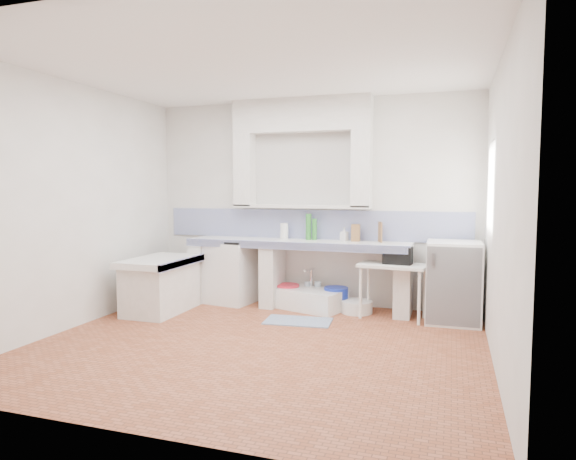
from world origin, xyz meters
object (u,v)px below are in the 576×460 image
(sink, at_px, (307,299))
(fridge, at_px, (453,282))
(side_table, at_px, (392,291))
(stove, at_px, (232,272))

(sink, bearing_deg, fridge, 14.87)
(side_table, bearing_deg, sink, 178.53)
(stove, relative_size, fridge, 0.88)
(stove, height_order, side_table, stove)
(stove, bearing_deg, side_table, 4.41)
(stove, relative_size, sink, 0.87)
(sink, bearing_deg, stove, -162.64)
(stove, distance_m, sink, 1.15)
(stove, height_order, fridge, fridge)
(sink, distance_m, fridge, 1.88)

